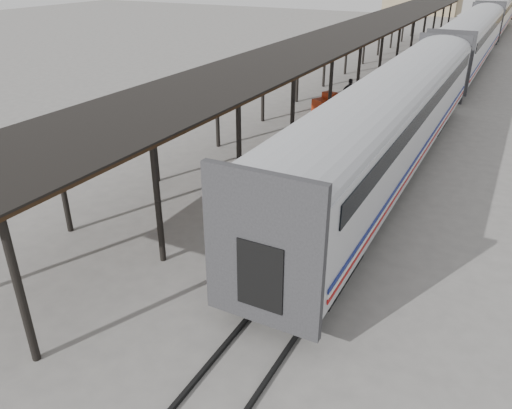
{
  "coord_description": "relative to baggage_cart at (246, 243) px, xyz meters",
  "views": [
    {
      "loc": [
        7.64,
        -12.62,
        8.75
      ],
      "look_at": [
        1.02,
        -0.09,
        1.7
      ],
      "focal_mm": 35.0,
      "sensor_mm": 36.0,
      "label": 1
    }
  ],
  "objects": [
    {
      "name": "luggage_tug",
      "position": [
        -3.74,
        16.91,
        -0.05
      ],
      "size": [
        1.39,
        1.7,
        1.3
      ],
      "rotation": [
        0.0,
        0.0,
        -0.41
      ],
      "color": "maroon",
      "rests_on": "ground"
    },
    {
      "name": "train",
      "position": [
        2.17,
        34.56,
        2.04
      ],
      "size": [
        3.45,
        76.01,
        4.01
      ],
      "color": "silver",
      "rests_on": "ground"
    },
    {
      "name": "ground",
      "position": [
        -1.03,
        0.77,
        -0.65
      ],
      "size": [
        160.0,
        160.0,
        0.0
      ],
      "primitive_type": "plane",
      "color": "slate",
      "rests_on": "ground"
    },
    {
      "name": "pedestrian",
      "position": [
        -2.83,
        18.81,
        0.31
      ],
      "size": [
        1.21,
        0.85,
        1.91
      ],
      "primitive_type": "imported",
      "rotation": [
        0.0,
        0.0,
        3.52
      ],
      "color": "black",
      "rests_on": "ground"
    },
    {
      "name": "porter",
      "position": [
        0.17,
        -0.65,
        1.1
      ],
      "size": [
        0.47,
        0.67,
        1.77
      ],
      "primitive_type": "imported",
      "rotation": [
        0.0,
        0.0,
        1.64
      ],
      "color": "navy",
      "rests_on": "baggage_cart"
    },
    {
      "name": "suitcase_stack",
      "position": [
        -0.17,
        0.36,
        0.4
      ],
      "size": [
        1.25,
        1.2,
        0.46
      ],
      "rotation": [
        0.0,
        0.0,
        0.09
      ],
      "color": "#3A3A3D",
      "rests_on": "baggage_cart"
    },
    {
      "name": "canopy",
      "position": [
        -4.43,
        24.77,
        3.36
      ],
      "size": [
        4.9,
        64.3,
        4.15
      ],
      "color": "#422B19",
      "rests_on": "ground"
    },
    {
      "name": "rails",
      "position": [
        2.17,
        34.77,
        -0.59
      ],
      "size": [
        1.54,
        150.0,
        0.12
      ],
      "color": "black",
      "rests_on": "ground"
    },
    {
      "name": "baggage_cart",
      "position": [
        0.0,
        0.0,
        0.0
      ],
      "size": [
        1.46,
        2.5,
        0.86
      ],
      "rotation": [
        0.0,
        0.0,
        0.09
      ],
      "color": "brown",
      "rests_on": "ground"
    }
  ]
}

